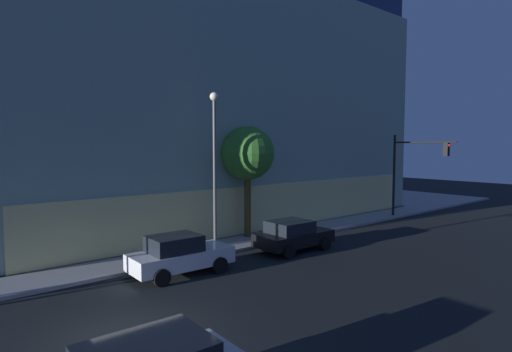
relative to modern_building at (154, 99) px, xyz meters
name	(u,v)px	position (x,y,z in m)	size (l,w,h in m)	color
ground_plane	(124,339)	(-12.54, -23.45, -9.58)	(120.00, 120.00, 0.00)	black
modern_building	(154,99)	(0.00, 0.00, 0.00)	(31.89, 31.16, 19.31)	#4C4C51
traffic_light_far_corner	(413,163)	(10.83, -18.94, -5.41)	(0.32, 4.68, 6.05)	black
street_lamp_sidewalk	(214,151)	(-4.99, -16.89, -4.44)	(0.44, 0.44, 7.94)	#525252
sidewalk_tree	(247,154)	(-2.13, -16.03, -4.66)	(3.09, 3.09, 6.36)	#51461E
car_white	(179,255)	(-8.47, -19.36, -8.73)	(4.33, 2.08, 1.69)	silver
car_black	(293,235)	(-2.05, -19.64, -8.76)	(4.14, 2.24, 1.58)	black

